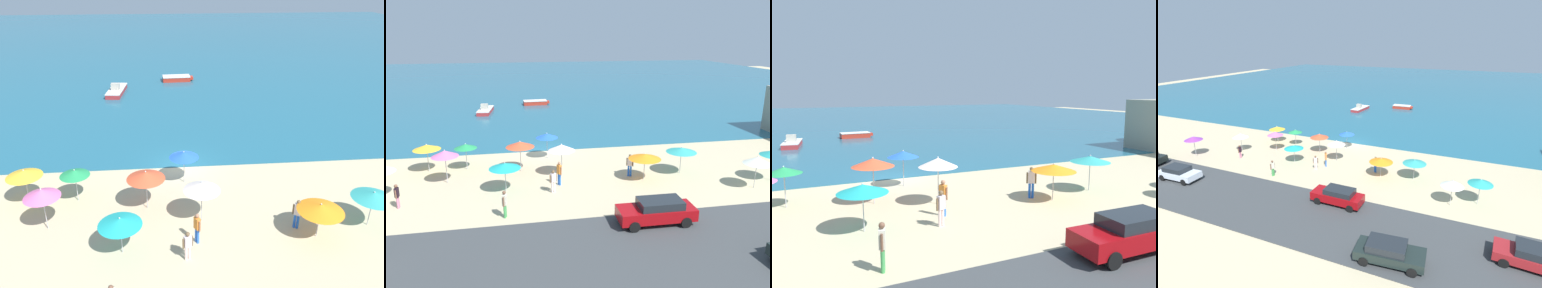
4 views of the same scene
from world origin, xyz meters
TOP-DOWN VIEW (x-y plane):
  - ground_plane at (0.00, 0.00)m, footprint 160.00×160.00m
  - sea at (0.00, 55.00)m, footprint 150.00×110.00m
  - coastal_road at (0.00, -18.00)m, footprint 80.00×8.00m
  - beach_umbrella_0 at (-2.43, -5.01)m, footprint 2.29×2.29m
  - beach_umbrella_1 at (0.70, -6.58)m, footprint 2.11×2.11m
  - beach_umbrella_2 at (16.29, -10.49)m, footprint 2.09×2.09m
  - beach_umbrella_3 at (-3.64, -8.91)m, footprint 2.23×2.23m
  - beach_umbrella_4 at (-6.79, -3.81)m, footprint 1.83×1.83m
  - beach_umbrella_5 at (10.09, -7.83)m, footprint 2.39×2.39m
  - beach_umbrella_6 at (-7.97, -6.56)m, footprint 1.99×1.99m
  - beach_umbrella_7 at (14.10, -11.59)m, footprint 1.96×1.96m
  - beach_umbrella_8 at (0.02, -2.11)m, footprint 1.99×1.99m
  - beach_umbrella_9 at (-11.85, -8.53)m, footprint 1.97×1.97m
  - beach_umbrella_10 at (-9.79, -3.73)m, footprint 2.17×2.17m
  - beach_umbrella_11 at (6.78, -8.57)m, footprint 2.47×2.47m
  - beach_umbrella_12 at (-15.90, -12.08)m, footprint 2.11×2.11m
  - bather_0 at (-0.34, -9.72)m, footprint 0.54×0.34m
  - bather_1 at (-3.69, -12.90)m, footprint 0.31×0.55m
  - bather_2 at (-10.46, -10.34)m, footprint 0.22×0.57m
  - bather_3 at (5.91, -7.73)m, footprint 0.50×0.38m
  - bather_4 at (0.25, -8.45)m, footprint 0.36×0.51m
  - parked_car_0 at (5.07, -15.35)m, footprint 4.57×1.85m
  - parked_car_1 at (11.21, -20.53)m, footprint 4.64×2.28m
  - parked_car_3 at (19.69, -17.40)m, footprint 4.68×2.17m
  - parked_car_4 at (-11.92, -17.48)m, footprint 4.36×2.07m
  - skiff_nearshore at (-6.44, 19.02)m, footprint 2.21×5.63m
  - skiff_offshore at (0.93, 23.88)m, footprint 4.02×1.91m

SIDE VIEW (x-z plane):
  - ground_plane at x=0.00m, z-range 0.00..0.00m
  - sea at x=0.00m, z-range 0.00..0.05m
  - coastal_road at x=0.00m, z-range 0.00..0.06m
  - skiff_offshore at x=0.93m, z-range 0.05..0.71m
  - skiff_nearshore at x=-6.44m, z-range -0.28..1.06m
  - parked_car_4 at x=-11.92m, z-range 0.11..1.52m
  - parked_car_1 at x=11.21m, z-range 0.10..1.56m
  - parked_car_3 at x=19.69m, z-range 0.10..1.57m
  - parked_car_0 at x=5.07m, z-range 0.11..1.59m
  - bather_2 at x=-10.46m, z-range 0.10..1.73m
  - bather_0 at x=-0.34m, z-range 0.10..1.77m
  - bather_1 at x=-3.69m, z-range 0.11..1.87m
  - bather_4 at x=0.25m, z-range 0.11..1.91m
  - bather_3 at x=5.91m, z-range 0.12..1.93m
  - beach_umbrella_11 at x=6.78m, z-range 0.80..2.92m
  - beach_umbrella_3 at x=-3.64m, z-range 0.83..3.01m
  - beach_umbrella_5 at x=10.09m, z-range 0.85..3.07m
  - beach_umbrella_4 at x=-6.79m, z-range 0.87..3.11m
  - beach_umbrella_10 at x=-9.79m, z-range 0.89..3.22m
  - beach_umbrella_8 at x=0.02m, z-range 0.91..3.25m
  - beach_umbrella_7 at x=14.10m, z-range 0.89..3.33m
  - beach_umbrella_9 at x=-11.85m, z-range 0.91..3.37m
  - beach_umbrella_2 at x=16.29m, z-range 0.95..3.42m
  - beach_umbrella_0 at x=-2.43m, z-range 0.99..3.55m
  - beach_umbrella_1 at x=0.70m, z-range 0.99..3.60m
  - beach_umbrella_6 at x=-7.97m, z-range 1.01..3.63m
  - beach_umbrella_12 at x=-15.90m, z-range 1.02..3.63m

